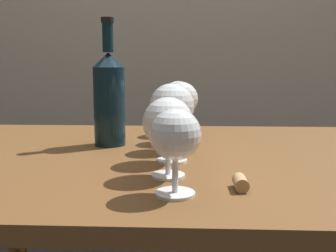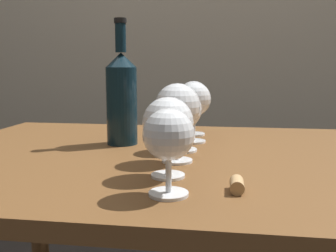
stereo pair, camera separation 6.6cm
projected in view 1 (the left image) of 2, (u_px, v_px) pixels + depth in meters
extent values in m
cube|color=brown|center=(163.00, 160.00, 0.86)|extent=(1.12, 0.79, 0.03)
cylinder|color=brown|center=(17.00, 240.00, 1.26)|extent=(0.06, 0.06, 0.69)
cylinder|color=brown|center=(327.00, 247.00, 1.22)|extent=(0.06, 0.06, 0.69)
cylinder|color=white|center=(175.00, 193.00, 0.58)|extent=(0.06, 0.06, 0.00)
cylinder|color=white|center=(175.00, 172.00, 0.57)|extent=(0.01, 0.01, 0.06)
sphere|color=white|center=(175.00, 134.00, 0.56)|extent=(0.08, 0.08, 0.08)
ellipsoid|color=gold|center=(175.00, 134.00, 0.56)|extent=(0.07, 0.07, 0.03)
cylinder|color=white|center=(168.00, 175.00, 0.67)|extent=(0.06, 0.06, 0.00)
cylinder|color=white|center=(168.00, 157.00, 0.67)|extent=(0.01, 0.01, 0.06)
sphere|color=white|center=(168.00, 123.00, 0.66)|extent=(0.09, 0.09, 0.09)
ellipsoid|color=maroon|center=(168.00, 123.00, 0.66)|extent=(0.08, 0.08, 0.04)
cylinder|color=white|center=(172.00, 160.00, 0.78)|extent=(0.06, 0.06, 0.00)
cylinder|color=white|center=(172.00, 140.00, 0.77)|extent=(0.01, 0.01, 0.08)
sphere|color=white|center=(172.00, 106.00, 0.76)|extent=(0.09, 0.09, 0.09)
ellipsoid|color=#470A16|center=(172.00, 106.00, 0.76)|extent=(0.08, 0.08, 0.04)
cylinder|color=white|center=(173.00, 150.00, 0.88)|extent=(0.07, 0.07, 0.00)
cylinder|color=white|center=(173.00, 135.00, 0.88)|extent=(0.01, 0.01, 0.06)
sphere|color=white|center=(173.00, 109.00, 0.87)|extent=(0.09, 0.09, 0.09)
cylinder|color=white|center=(181.00, 141.00, 0.98)|extent=(0.06, 0.06, 0.00)
cylinder|color=white|center=(181.00, 125.00, 0.98)|extent=(0.01, 0.01, 0.08)
sphere|color=white|center=(181.00, 99.00, 0.97)|extent=(0.08, 0.08, 0.08)
ellipsoid|color=#EACC66|center=(181.00, 99.00, 0.97)|extent=(0.07, 0.07, 0.04)
cylinder|color=white|center=(178.00, 134.00, 1.09)|extent=(0.07, 0.07, 0.00)
cylinder|color=white|center=(178.00, 120.00, 1.08)|extent=(0.01, 0.01, 0.07)
sphere|color=white|center=(178.00, 97.00, 1.07)|extent=(0.09, 0.09, 0.09)
ellipsoid|color=maroon|center=(178.00, 98.00, 1.07)|extent=(0.08, 0.08, 0.03)
cylinder|color=#0F232D|center=(109.00, 107.00, 0.93)|extent=(0.08, 0.08, 0.19)
cone|color=#0F232D|center=(108.00, 60.00, 0.91)|extent=(0.08, 0.08, 0.03)
cylinder|color=#0F232D|center=(108.00, 38.00, 0.91)|extent=(0.03, 0.03, 0.07)
cylinder|color=black|center=(107.00, 20.00, 0.90)|extent=(0.03, 0.03, 0.01)
cylinder|color=tan|center=(241.00, 183.00, 0.60)|extent=(0.02, 0.04, 0.02)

